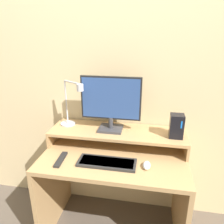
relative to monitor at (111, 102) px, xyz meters
name	(u,v)px	position (x,y,z in m)	size (l,w,h in m)	color
wall_back	(122,72)	(0.05, 0.19, 0.19)	(6.00, 0.05, 2.50)	beige
desk	(114,179)	(0.05, -0.15, -0.57)	(1.04, 0.62, 0.71)	tan
monitor_shelf	(117,133)	(0.05, 0.00, -0.24)	(1.04, 0.32, 0.13)	tan
monitor	(111,102)	(0.00, 0.00, 0.00)	(0.45, 0.16, 0.42)	#38383D
desk_lamp	(72,107)	(-0.31, 0.00, -0.06)	(0.24, 0.18, 0.37)	silver
router_dock	(176,126)	(0.48, -0.04, -0.14)	(0.10, 0.09, 0.17)	black
keyboard	(107,162)	(0.03, -0.28, -0.34)	(0.40, 0.15, 0.02)	#282828
mouse	(147,165)	(0.29, -0.28, -0.33)	(0.05, 0.09, 0.04)	white
remote_control	(61,159)	(-0.30, -0.30, -0.34)	(0.05, 0.19, 0.02)	black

